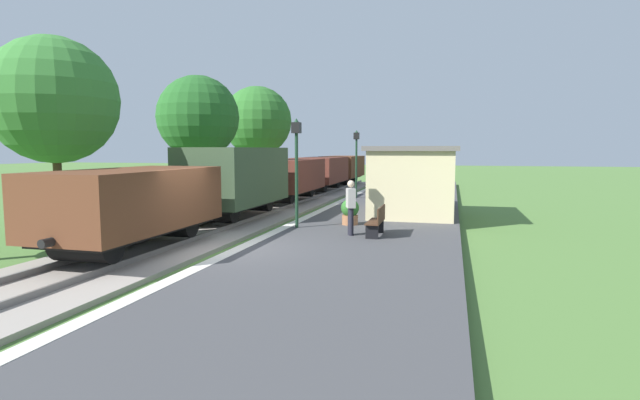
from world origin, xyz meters
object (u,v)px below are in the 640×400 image
at_px(bench_near_hut, 377,221).
at_px(freight_train, 287,177).
at_px(station_hut, 415,180).
at_px(person_waiting, 351,205).
at_px(tree_trackside_mid, 54,101).
at_px(tree_field_left, 257,121).
at_px(lamp_post_far, 356,151).
at_px(tree_trackside_far, 198,117).
at_px(lamp_post_near, 296,153).
at_px(potted_planter, 350,211).

bearing_deg(bench_near_hut, freight_train, 123.43).
height_order(station_hut, person_waiting, station_hut).
bearing_deg(tree_trackside_mid, tree_field_left, 88.36).
height_order(lamp_post_far, tree_field_left, tree_field_left).
bearing_deg(tree_trackside_mid, station_hut, 30.79).
distance_m(station_hut, tree_trackside_far, 10.93).
distance_m(person_waiting, lamp_post_near, 2.81).
bearing_deg(freight_train, tree_trackside_mid, -114.78).
relative_size(potted_planter, lamp_post_far, 0.25).
distance_m(bench_near_hut, tree_trackside_far, 12.56).
bearing_deg(lamp_post_far, lamp_post_near, -90.00).
bearing_deg(freight_train, bench_near_hut, -56.57).
bearing_deg(freight_train, station_hut, -26.61).
bearing_deg(station_hut, tree_trackside_mid, -149.21).
relative_size(station_hut, potted_planter, 6.33).
bearing_deg(freight_train, person_waiting, -60.52).
distance_m(freight_train, lamp_post_near, 9.06).
xyz_separation_m(station_hut, lamp_post_far, (-3.59, 5.79, 1.15)).
height_order(freight_train, potted_planter, freight_train).
bearing_deg(tree_trackside_far, freight_train, 32.41).
bearing_deg(potted_planter, tree_trackside_mid, -162.40).
xyz_separation_m(freight_train, person_waiting, (5.28, -9.35, -0.28)).
xyz_separation_m(freight_train, bench_near_hut, (6.10, -9.25, -0.74)).
distance_m(freight_train, lamp_post_far, 4.22).
bearing_deg(potted_planter, tree_field_left, 123.43).
height_order(lamp_post_near, lamp_post_far, same).
relative_size(tree_trackside_far, tree_field_left, 0.92).
distance_m(bench_near_hut, tree_field_left, 19.32).
xyz_separation_m(station_hut, lamp_post_near, (-3.59, -4.96, 1.15)).
xyz_separation_m(potted_planter, tree_trackside_mid, (-9.59, -3.04, 3.82)).
height_order(freight_train, lamp_post_near, lamp_post_near).
height_order(station_hut, lamp_post_far, lamp_post_far).
height_order(potted_planter, tree_trackside_far, tree_trackside_far).
bearing_deg(lamp_post_near, potted_planter, 34.46).
bearing_deg(person_waiting, lamp_post_near, -48.30).
bearing_deg(lamp_post_far, tree_trackside_mid, -122.15).
relative_size(bench_near_hut, lamp_post_far, 0.41).
xyz_separation_m(freight_train, station_hut, (6.80, -3.41, 0.19)).
xyz_separation_m(station_hut, tree_trackside_far, (-10.51, 1.05, 2.82)).
bearing_deg(tree_field_left, person_waiting, -58.99).
distance_m(lamp_post_near, lamp_post_far, 10.74).
distance_m(potted_planter, tree_trackside_far, 10.54).
relative_size(lamp_post_near, tree_trackside_far, 0.57).
bearing_deg(tree_trackside_far, station_hut, -5.71).
distance_m(lamp_post_far, tree_field_left, 8.78).
relative_size(person_waiting, tree_trackside_far, 0.26).
relative_size(lamp_post_far, tree_trackside_mid, 0.55).
xyz_separation_m(station_hut, potted_planter, (-1.96, -3.84, -0.93)).
relative_size(station_hut, lamp_post_near, 1.57).
distance_m(station_hut, potted_planter, 4.41).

